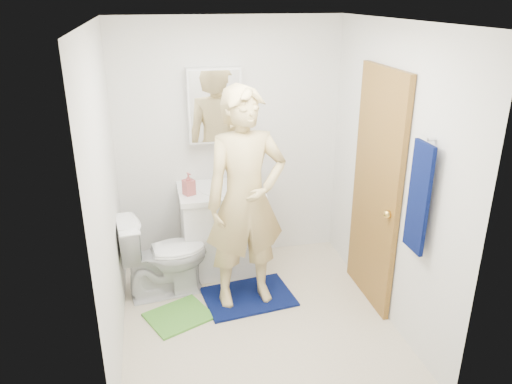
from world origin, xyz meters
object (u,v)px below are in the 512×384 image
vanity_cabinet (221,231)px  toothbrush_cup (246,178)px  towel (419,198)px  man (246,200)px  toilet (164,255)px  soap_dispenser (189,184)px  medicine_cabinet (214,105)px

vanity_cabinet → toothbrush_cup: size_ratio=6.82×
towel → man: bearing=140.6°
toothbrush_cup → toilet: bearing=-151.9°
soap_dispenser → man: 0.68m
towel → soap_dispenser: towel is taller
towel → medicine_cabinet: bearing=124.6°
soap_dispenser → toothbrush_cup: size_ratio=1.80×
soap_dispenser → medicine_cabinet: bearing=45.6°
man → towel: bearing=-45.4°
medicine_cabinet → towel: (1.18, -1.71, -0.35)m
toilet → man: (0.70, -0.28, 0.58)m
toothbrush_cup → vanity_cabinet: bearing=-157.7°
vanity_cabinet → toilet: 0.67m
vanity_cabinet → toilet: bearing=-149.3°
vanity_cabinet → man: bearing=-78.6°
vanity_cabinet → medicine_cabinet: bearing=90.0°
towel → man: man is taller
towel → soap_dispenser: 2.06m
medicine_cabinet → soap_dispenser: bearing=-134.4°
soap_dispenser → toothbrush_cup: soap_dispenser is taller
soap_dispenser → toothbrush_cup: 0.61m
towel → soap_dispenser: (-1.48, 1.40, -0.29)m
medicine_cabinet → man: size_ratio=0.37×
vanity_cabinet → toothbrush_cup: toothbrush_cup is taller
vanity_cabinet → toothbrush_cup: 0.58m
vanity_cabinet → medicine_cabinet: (0.00, 0.22, 1.20)m
toothbrush_cup → man: size_ratio=0.06×
man → toothbrush_cup: bearing=72.4°
medicine_cabinet → towel: 2.11m
medicine_cabinet → soap_dispenser: size_ratio=3.32×
medicine_cabinet → man: 1.06m
toilet → soap_dispenser: (0.27, 0.26, 0.57)m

